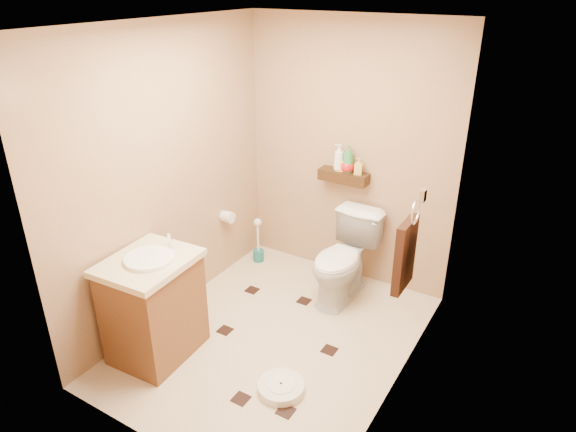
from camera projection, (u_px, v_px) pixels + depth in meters
The scene contains 19 objects.
ground at pixel (275, 338), 4.15m from camera, with size 2.50×2.50×0.00m, color beige.
wall_back at pixel (348, 155), 4.61m from camera, with size 2.00×0.04×2.40m, color #A77A5F.
wall_front at pixel (145, 285), 2.67m from camera, with size 2.00×0.04×2.40m, color #A77A5F.
wall_left at pixel (168, 177), 4.11m from camera, with size 0.04×2.50×2.40m, color #A77A5F.
wall_right at pixel (410, 236), 3.17m from camera, with size 0.04×2.50×2.40m, color #A77A5F.
ceiling at pixel (271, 23), 3.13m from camera, with size 2.00×2.50×0.02m, color white.
wall_shelf at pixel (343, 177), 4.63m from camera, with size 0.46×0.14×0.10m, color #3E2511.
floor_accents at pixel (273, 341), 4.11m from camera, with size 1.14×1.37×0.01m.
toilet at pixel (344, 259), 4.54m from camera, with size 0.43×0.76×0.78m, color white.
vanity at pixel (154, 306), 3.84m from camera, with size 0.59×0.70×0.95m.
bathroom_scale at pixel (281, 387), 3.62m from camera, with size 0.34×0.34×0.07m.
toilet_brush at pixel (258, 246), 5.22m from camera, with size 0.11×0.11×0.48m.
towel_ring at pixel (406, 252), 3.52m from camera, with size 0.12×0.30×0.76m.
toilet_paper at pixel (227, 217), 4.84m from camera, with size 0.12×0.11×0.12m.
bottle_a at pixel (339, 157), 4.58m from camera, with size 0.09×0.09×0.24m, color white.
bottle_b at pixel (341, 163), 4.59m from camera, with size 0.07×0.07×0.15m, color yellow.
bottle_c at pixel (348, 164), 4.56m from camera, with size 0.12×0.12×0.15m, color red.
bottle_d at pixel (348, 159), 4.53m from camera, with size 0.10×0.10×0.25m, color #2D8743.
bottle_e at pixel (358, 166), 4.51m from camera, with size 0.07×0.07×0.15m, color gold.
Camera 1 is at (1.81, -2.80, 2.66)m, focal length 32.00 mm.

